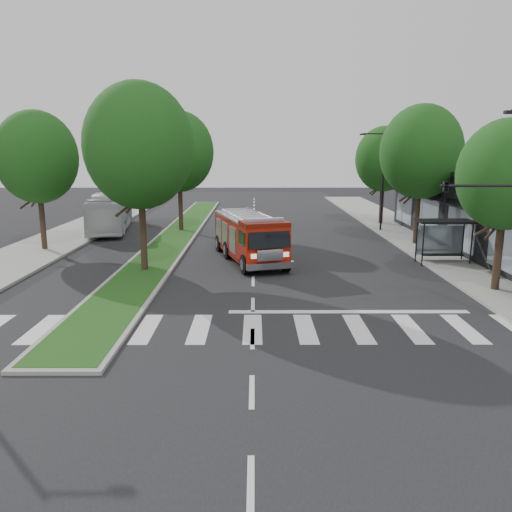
{
  "coord_description": "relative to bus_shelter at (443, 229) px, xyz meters",
  "views": [
    {
      "loc": [
        0.08,
        -20.83,
        6.6
      ],
      "look_at": [
        0.14,
        1.78,
        1.8
      ],
      "focal_mm": 35.0,
      "sensor_mm": 36.0,
      "label": 1
    }
  ],
  "objects": [
    {
      "name": "ground",
      "position": [
        -11.2,
        -8.15,
        -2.04
      ],
      "size": [
        140.0,
        140.0,
        0.0
      ],
      "primitive_type": "plane",
      "color": "black",
      "rests_on": "ground"
    },
    {
      "name": "sidewalk_right",
      "position": [
        1.3,
        1.85,
        -1.96
      ],
      "size": [
        5.0,
        80.0,
        0.15
      ],
      "primitive_type": "cube",
      "color": "gray",
      "rests_on": "ground"
    },
    {
      "name": "sidewalk_left",
      "position": [
        -25.7,
        1.85,
        -1.96
      ],
      "size": [
        5.0,
        80.0,
        0.15
      ],
      "primitive_type": "cube",
      "color": "gray",
      "rests_on": "ground"
    },
    {
      "name": "median",
      "position": [
        -17.2,
        9.85,
        -1.96
      ],
      "size": [
        3.0,
        50.0,
        0.15
      ],
      "color": "gray",
      "rests_on": "ground"
    },
    {
      "name": "bus_shelter",
      "position": [
        0.0,
        0.0,
        0.0
      ],
      "size": [
        3.2,
        1.6,
        2.61
      ],
      "color": "black",
      "rests_on": "ground"
    },
    {
      "name": "tree_right_near",
      "position": [
        0.3,
        -6.15,
        3.47
      ],
      "size": [
        4.4,
        4.4,
        8.05
      ],
      "color": "black",
      "rests_on": "ground"
    },
    {
      "name": "tree_right_mid",
      "position": [
        0.3,
        5.85,
        4.45
      ],
      "size": [
        5.6,
        5.6,
        9.72
      ],
      "color": "black",
      "rests_on": "ground"
    },
    {
      "name": "tree_right_far",
      "position": [
        0.3,
        15.85,
        3.8
      ],
      "size": [
        5.0,
        5.0,
        8.73
      ],
      "color": "black",
      "rests_on": "ground"
    },
    {
      "name": "tree_median_near",
      "position": [
        -17.2,
        -2.15,
        4.77
      ],
      "size": [
        5.8,
        5.8,
        10.16
      ],
      "color": "black",
      "rests_on": "ground"
    },
    {
      "name": "tree_median_far",
      "position": [
        -17.2,
        11.85,
        4.45
      ],
      "size": [
        5.6,
        5.6,
        9.72
      ],
      "color": "black",
      "rests_on": "ground"
    },
    {
      "name": "tree_left_mid",
      "position": [
        -25.2,
        3.85,
        4.12
      ],
      "size": [
        5.2,
        5.2,
        9.16
      ],
      "color": "black",
      "rests_on": "ground"
    },
    {
      "name": "streetlight_right_far",
      "position": [
        -0.85,
        11.85,
        2.44
      ],
      "size": [
        2.11,
        0.2,
        8.0
      ],
      "color": "black",
      "rests_on": "ground"
    },
    {
      "name": "fire_engine",
      "position": [
        -11.46,
        0.82,
        -0.61
      ],
      "size": [
        4.86,
        8.99,
        2.99
      ],
      "rotation": [
        0.0,
        0.0,
        0.28
      ],
      "color": "#600E05",
      "rests_on": "ground"
    },
    {
      "name": "city_bus",
      "position": [
        -23.2,
        12.7,
        -0.46
      ],
      "size": [
        4.52,
        11.6,
        3.15
      ],
      "primitive_type": "imported",
      "rotation": [
        0.0,
        0.0,
        0.17
      ],
      "color": "silver",
      "rests_on": "ground"
    }
  ]
}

